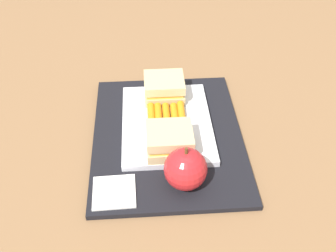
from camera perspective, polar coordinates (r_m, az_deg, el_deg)
ground_plane at (r=0.79m, az=-0.06°, el=-1.69°), size 2.40×2.40×0.00m
lunchbag_mat at (r=0.78m, az=-0.06°, el=-1.43°), size 0.36×0.28×0.01m
food_tray at (r=0.79m, az=-0.18°, el=0.38°), size 0.23×0.17×0.01m
sandwich_half_left at (r=0.84m, az=-0.54°, el=5.32°), size 0.07×0.08×0.04m
sandwich_half_right at (r=0.72m, az=0.22°, el=-2.01°), size 0.07×0.08×0.04m
carrot_sticks_bundle at (r=0.79m, az=-0.17°, el=1.12°), size 0.08×0.07×0.02m
apple at (r=0.67m, az=2.44°, el=-5.96°), size 0.07×0.07×0.08m
paper_napkin at (r=0.69m, az=-7.46°, el=-9.04°), size 0.07×0.07×0.00m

